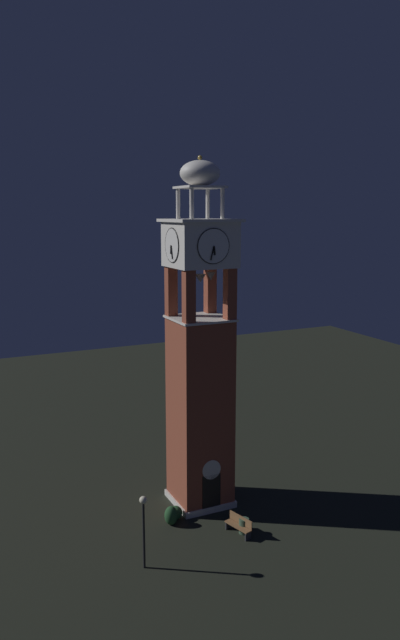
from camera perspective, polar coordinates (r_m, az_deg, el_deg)
name	(u,v)px	position (r m, az deg, el deg)	size (l,w,h in m)	color
ground	(200,501)	(35.36, 0.00, -17.24)	(80.00, 80.00, 0.00)	black
clock_tower	(200,366)	(32.42, 0.00, -4.56)	(3.56, 3.56, 19.35)	brown
park_bench	(239,525)	(32.13, 3.83, -19.34)	(0.86, 1.66, 0.95)	brown
lamp_post	(143,518)	(28.61, -5.54, -18.69)	(0.36, 0.36, 3.60)	black
trash_bin	(244,526)	(32.24, 4.31, -19.40)	(0.52, 0.52, 0.80)	#38513D
shrub_near_entry	(171,515)	(32.89, -2.84, -18.51)	(0.72, 0.72, 1.03)	#234C28
shrub_left_of_tower	(175,513)	(33.44, -2.41, -18.27)	(0.76, 0.76, 0.73)	#234C28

